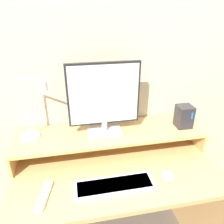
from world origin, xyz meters
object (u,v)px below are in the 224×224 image
keyboard (115,185)px  mouse (168,176)px  desk_lamp (33,115)px  remote_control (44,196)px  monitor (104,98)px  router_dock (184,116)px

keyboard → mouse: bearing=0.8°
mouse → desk_lamp: bearing=155.1°
mouse → remote_control: mouse is taller
desk_lamp → monitor: bearing=-1.6°
monitor → mouse: (0.30, -0.32, -0.35)m
monitor → desk_lamp: monitor is taller
keyboard → remote_control: 0.35m
keyboard → remote_control: size_ratio=2.23×
monitor → remote_control: monitor is taller
router_dock → remote_control: (-0.87, -0.29, -0.21)m
monitor → keyboard: 0.48m
monitor → remote_control: 0.60m
monitor → desk_lamp: size_ratio=1.18×
desk_lamp → mouse: 0.83m
keyboard → mouse: mouse is taller
router_dock → keyboard: router_dock is taller
desk_lamp → router_dock: (0.92, -0.04, -0.09)m
monitor → router_dock: monitor is taller
router_dock → keyboard: bearing=-150.3°
mouse → remote_control: size_ratio=0.45×
monitor → keyboard: bearing=-90.5°
router_dock → mouse: (-0.21, -0.29, -0.20)m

